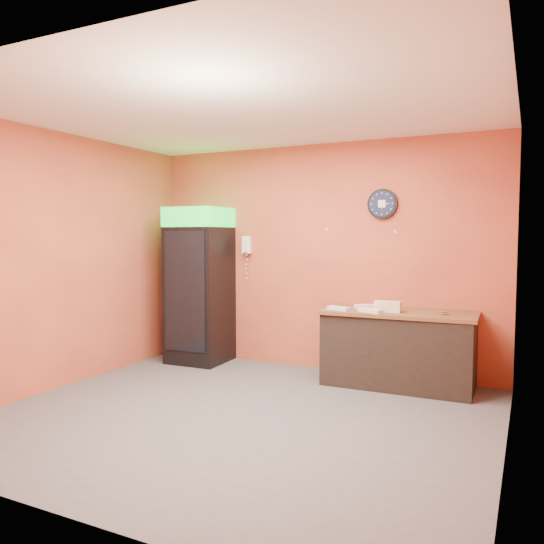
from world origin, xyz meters
The scene contains 15 objects.
floor centered at (0.00, 0.00, 0.00)m, with size 4.50×4.50×0.00m, color #47474C.
back_wall centered at (0.00, 2.00, 1.40)m, with size 4.50×0.02×2.80m, color #C85B38.
left_wall centered at (-2.25, 0.00, 1.40)m, with size 0.02×4.00×2.80m, color #C85B38.
right_wall centered at (2.25, 0.00, 1.40)m, with size 0.02×4.00×2.80m, color #C85B38.
ceiling centered at (0.00, 0.00, 2.80)m, with size 4.50×4.00×0.02m, color white.
beverage_cooler centered at (-1.55, 1.60, 1.00)m, with size 0.74×0.75×2.04m.
prep_counter centered at (1.09, 1.64, 0.40)m, with size 1.60×0.71×0.80m, color black.
wall_clock centered at (0.80, 1.97, 2.04)m, with size 0.35×0.06×0.35m.
wall_phone centered at (-1.00, 1.95, 1.55)m, with size 0.12×0.11×0.23m.
butcher_paper centered at (1.09, 1.64, 0.82)m, with size 1.66×0.76×0.04m, color brown.
sub_roll_stack centered at (1.00, 1.50, 0.90)m, with size 0.29×0.10×0.12m.
wrapped_sandwich_left centered at (0.47, 1.41, 0.86)m, with size 0.26×0.10×0.04m, color silver.
wrapped_sandwich_mid centered at (0.84, 1.39, 0.86)m, with size 0.27×0.11×0.04m, color silver.
wrapped_sandwich_right centered at (0.73, 1.68, 0.86)m, with size 0.30×0.12×0.04m, color silver.
kitchen_tool centered at (1.06, 1.62, 0.87)m, with size 0.06×0.06×0.06m, color silver.
Camera 1 is at (2.39, -4.19, 1.68)m, focal length 35.00 mm.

